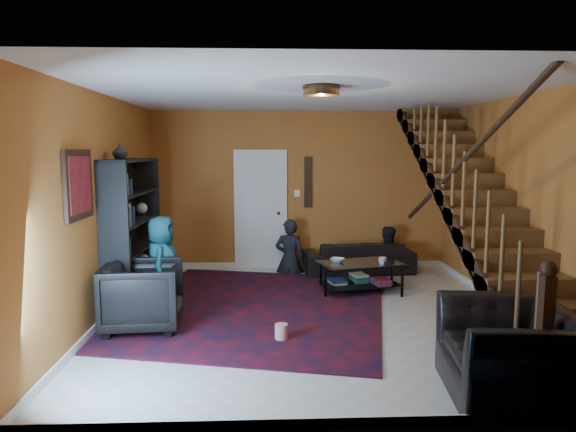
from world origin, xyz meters
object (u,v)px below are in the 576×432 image
(armchair_left, at_px, (143,296))
(bookshelf, at_px, (134,235))
(coffee_table, at_px, (360,275))
(armchair_right, at_px, (511,353))
(sofa, at_px, (358,257))

(armchair_left, bearing_deg, bookshelf, 14.71)
(coffee_table, bearing_deg, armchair_right, -78.24)
(armchair_left, distance_m, coffee_table, 3.24)
(sofa, xyz_separation_m, armchair_right, (0.51, -4.55, 0.11))
(bookshelf, relative_size, armchair_right, 1.69)
(bookshelf, xyz_separation_m, armchair_left, (0.35, -1.04, -0.56))
(armchair_left, relative_size, armchair_right, 0.76)
(armchair_right, bearing_deg, coffee_table, -161.92)
(armchair_left, bearing_deg, armchair_right, -121.18)
(sofa, relative_size, coffee_table, 1.43)
(armchair_left, relative_size, coffee_table, 0.68)
(armchair_left, xyz_separation_m, armchair_right, (3.55, -1.81, -0.02))
(bookshelf, height_order, coffee_table, bookshelf)
(bookshelf, bearing_deg, sofa, 26.59)
(armchair_left, bearing_deg, sofa, -52.14)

